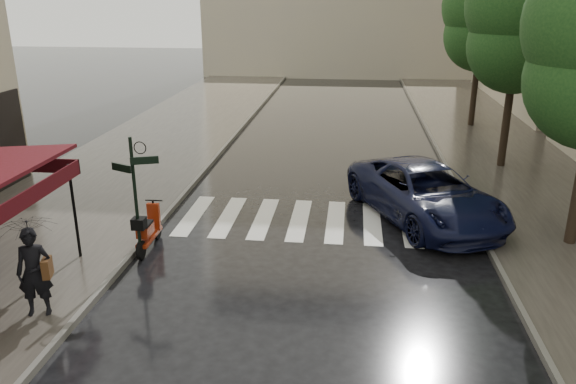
# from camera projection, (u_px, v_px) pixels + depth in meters

# --- Properties ---
(ground) EXTENTS (120.00, 120.00, 0.00)m
(ground) POSITION_uv_depth(u_px,v_px,m) (146.00, 330.00, 10.96)
(ground) COLOR black
(ground) RESTS_ON ground
(sidewalk_near) EXTENTS (6.00, 60.00, 0.12)m
(sidewalk_near) POSITION_uv_depth(u_px,v_px,m) (143.00, 155.00, 22.68)
(sidewalk_near) COLOR #38332D
(sidewalk_near) RESTS_ON ground
(sidewalk_far) EXTENTS (5.50, 60.00, 0.12)m
(sidewalk_far) POSITION_uv_depth(u_px,v_px,m) (521.00, 167.00, 21.08)
(sidewalk_far) COLOR #38332D
(sidewalk_far) RESTS_ON ground
(curb_near) EXTENTS (0.12, 60.00, 0.16)m
(curb_near) POSITION_uv_depth(u_px,v_px,m) (216.00, 157.00, 22.34)
(curb_near) COLOR #595651
(curb_near) RESTS_ON ground
(curb_far) EXTENTS (0.12, 60.00, 0.16)m
(curb_far) POSITION_uv_depth(u_px,v_px,m) (445.00, 164.00, 21.38)
(curb_far) COLOR #595651
(curb_far) RESTS_ON ground
(crosswalk) EXTENTS (7.85, 3.20, 0.01)m
(crosswalk) POSITION_uv_depth(u_px,v_px,m) (317.00, 220.00, 16.26)
(crosswalk) COLOR silver
(crosswalk) RESTS_ON ground
(signpost) EXTENTS (1.17, 0.29, 3.10)m
(signpost) POSITION_uv_depth(u_px,v_px,m) (135.00, 189.00, 13.30)
(signpost) COLOR black
(signpost) RESTS_ON ground
(tree_mid) EXTENTS (3.80, 3.80, 8.34)m
(tree_mid) POSITION_uv_depth(u_px,v_px,m) (520.00, 13.00, 19.33)
(tree_mid) COLOR black
(tree_mid) RESTS_ON sidewalk_far
(tree_far) EXTENTS (3.80, 3.80, 8.16)m
(tree_far) POSITION_uv_depth(u_px,v_px,m) (483.00, 12.00, 25.91)
(tree_far) COLOR black
(tree_far) RESTS_ON sidewalk_far
(pedestrian_with_umbrella) EXTENTS (1.35, 1.36, 2.55)m
(pedestrian_with_umbrella) POSITION_uv_depth(u_px,v_px,m) (28.00, 236.00, 10.75)
(pedestrian_with_umbrella) COLOR black
(pedestrian_with_umbrella) RESTS_ON sidewalk_near
(scooter) EXTENTS (0.46, 1.72, 1.13)m
(scooter) POSITION_uv_depth(u_px,v_px,m) (148.00, 231.00, 14.25)
(scooter) COLOR black
(scooter) RESTS_ON ground
(parked_car) EXTENTS (4.82, 6.36, 1.61)m
(parked_car) POSITION_uv_depth(u_px,v_px,m) (425.00, 193.00, 16.13)
(parked_car) COLOR black
(parked_car) RESTS_ON ground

